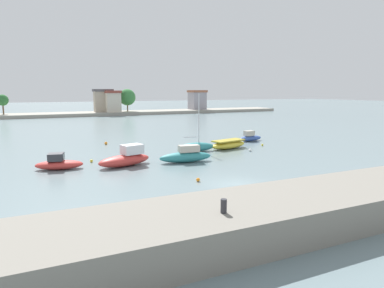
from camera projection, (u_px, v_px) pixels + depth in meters
The scene contains 15 objects.
ground_plane at pixel (236, 185), 25.48m from camera, with size 400.00×400.00×0.00m, color slate.
seawall_embankment at pixel (314, 207), 18.16m from camera, with size 70.55×5.17×1.75m, color gray.
mooring_bollard at pixel (224, 206), 14.77m from camera, with size 0.28×0.28×0.63m, color #2D2D33.
moored_boat_0 at pixel (59, 163), 30.43m from camera, with size 4.43×2.50×1.49m.
moored_boat_1 at pixel (126, 158), 31.82m from camera, with size 5.61×3.32×1.97m.
moored_boat_2 at pixel (186, 156), 33.42m from camera, with size 5.46×2.02×1.71m.
moored_boat_3 at pixel (197, 147), 39.39m from camera, with size 4.30×2.02×6.77m.
moored_boat_4 at pixel (228, 144), 41.21m from camera, with size 5.60×3.11×1.08m.
moored_boat_5 at pixel (250, 137), 47.24m from camera, with size 4.02×1.63×1.49m.
mooring_buoy_0 at pixel (91, 161), 33.37m from camera, with size 0.30×0.30×0.30m, color yellow.
mooring_buoy_1 at pixel (250, 150), 39.27m from camera, with size 0.33×0.33×0.33m, color white.
mooring_buoy_2 at pixel (198, 180), 26.34m from camera, with size 0.31×0.31×0.31m, color orange.
mooring_buoy_3 at pixel (106, 143), 44.22m from camera, with size 0.39×0.39×0.39m, color orange.
mooring_buoy_4 at pixel (262, 145), 43.22m from camera, with size 0.28×0.28×0.28m, color yellow.
distant_shoreline at pixel (87, 109), 94.95m from camera, with size 121.50×10.19×7.51m.
Camera 1 is at (-13.26, -21.05, 7.13)m, focal length 31.28 mm.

